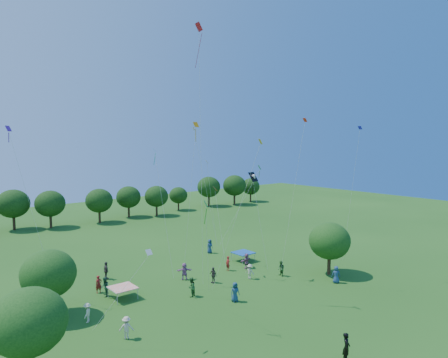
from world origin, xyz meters
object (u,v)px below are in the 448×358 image
(near_tree_west, at_px, (29,322))
(tent_red_stripe, at_px, (123,288))
(red_high_kite, at_px, (200,74))
(tent_blue, at_px, (243,253))
(man_in_black, at_px, (346,348))
(near_tree_east, at_px, (330,241))
(pirate_kite, at_px, (254,178))
(near_tree_north, at_px, (48,274))

(near_tree_west, bearing_deg, tent_red_stripe, 41.74)
(near_tree_west, distance_m, red_high_kite, 23.00)
(near_tree_west, xyz_separation_m, tent_blue, (26.29, 10.42, -2.93))
(red_high_kite, bearing_deg, near_tree_west, -164.14)
(tent_blue, relative_size, man_in_black, 1.11)
(near_tree_west, bearing_deg, near_tree_east, 1.80)
(pirate_kite, bearing_deg, tent_red_stripe, 164.97)
(near_tree_west, distance_m, pirate_kite, 24.66)
(near_tree_west, relative_size, near_tree_north, 1.06)
(pirate_kite, xyz_separation_m, red_high_kite, (-7.55, -0.94, 9.68))
(man_in_black, distance_m, pirate_kite, 19.49)
(tent_red_stripe, distance_m, pirate_kite, 16.65)
(tent_blue, xyz_separation_m, man_in_black, (-9.64, -20.70, -0.05))
(tent_blue, distance_m, man_in_black, 22.84)
(near_tree_west, relative_size, man_in_black, 3.02)
(near_tree_west, relative_size, pirate_kite, 0.60)
(tent_red_stripe, bearing_deg, tent_blue, 5.31)
(near_tree_north, bearing_deg, near_tree_west, -111.78)
(man_in_black, xyz_separation_m, pirate_kite, (6.49, 15.65, 9.63))
(near_tree_west, height_order, tent_red_stripe, near_tree_west)
(pirate_kite, bearing_deg, near_tree_west, -166.93)
(man_in_black, xyz_separation_m, red_high_kite, (-1.06, 14.71, 19.31))
(tent_blue, bearing_deg, near_tree_west, -158.38)
(near_tree_west, bearing_deg, near_tree_north, 68.22)
(man_in_black, height_order, pirate_kite, pirate_kite)
(tent_red_stripe, relative_size, tent_blue, 1.00)
(near_tree_west, height_order, pirate_kite, pirate_kite)
(near_tree_north, xyz_separation_m, red_high_kite, (11.92, -4.75, 16.66))
(near_tree_west, height_order, tent_blue, near_tree_west)
(tent_red_stripe, height_order, pirate_kite, pirate_kite)
(near_tree_east, height_order, pirate_kite, pirate_kite)
(man_in_black, height_order, red_high_kite, red_high_kite)
(man_in_black, relative_size, pirate_kite, 0.20)
(near_tree_north, distance_m, red_high_kite, 21.02)
(near_tree_west, relative_size, red_high_kite, 0.26)
(pirate_kite, bearing_deg, tent_blue, 58.00)
(near_tree_west, distance_m, man_in_black, 19.79)
(pirate_kite, bearing_deg, near_tree_east, -31.65)
(near_tree_west, relative_size, tent_blue, 2.71)
(tent_red_stripe, xyz_separation_m, tent_blue, (16.31, 1.52, 0.00))
(near_tree_north, bearing_deg, tent_blue, 3.14)
(tent_red_stripe, bearing_deg, pirate_kite, -15.03)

